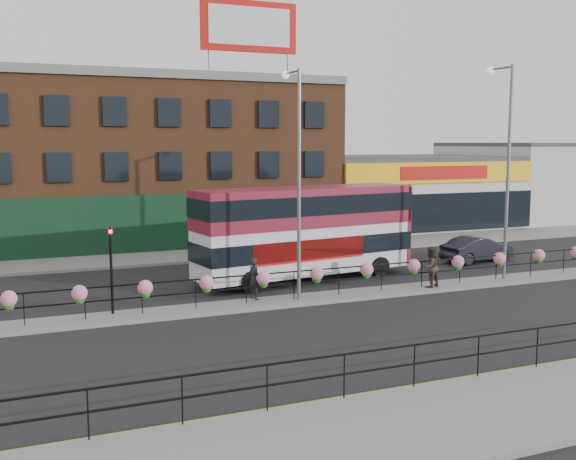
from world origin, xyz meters
name	(u,v)px	position (x,y,z in m)	size (l,w,h in m)	color
ground	(317,300)	(0.00, 0.00, 0.00)	(120.00, 120.00, 0.00)	black
south_pavement	(528,404)	(0.00, -12.00, 0.07)	(60.00, 4.00, 0.15)	slate
north_pavement	(227,253)	(0.00, 12.00, 0.07)	(60.00, 4.00, 0.15)	slate
median	(317,298)	(0.00, 0.00, 0.07)	(60.00, 1.60, 0.15)	slate
yellow_line_inner	(468,376)	(0.00, -9.70, 0.01)	(60.00, 0.10, 0.01)	gold
yellow_line_outer	(472,379)	(0.00, -9.88, 0.01)	(60.00, 0.10, 0.01)	gold
brick_building	(129,161)	(-4.00, 19.96, 5.13)	(25.00, 12.21, 10.30)	brown
supermarket	(396,191)	(16.00, 19.90, 2.65)	(15.00, 12.25, 5.30)	silver
warehouse_east	(546,180)	(30.75, 20.00, 3.15)	(14.50, 12.00, 6.30)	#B8B8B2
billboard	(249,27)	(2.50, 14.99, 13.18)	(6.00, 0.29, 4.40)	#B90D09
median_railing	(317,275)	(0.00, 0.00, 1.05)	(30.04, 0.56, 1.23)	black
south_railing	(414,356)	(-2.00, -10.10, 0.96)	(20.04, 0.05, 1.12)	black
double_decker_bus	(306,223)	(1.29, 3.91, 2.64)	(10.86, 3.97, 4.29)	silver
car	(477,249)	(11.67, 4.72, 0.68)	(4.23, 1.86, 1.35)	black
pedestrian_a	(254,279)	(-2.48, 0.54, 0.97)	(0.55, 0.69, 1.65)	black
pedestrian_b	(430,267)	(5.26, -0.25, 1.03)	(1.01, 0.88, 1.76)	#362822
lamp_column_west	(297,164)	(-0.86, 0.07, 5.49)	(0.32, 1.58, 9.01)	slate
lamp_column_east	(505,153)	(9.42, 0.21, 5.84)	(0.34, 1.69, 9.61)	slate
traffic_light_median	(111,251)	(-8.00, 0.39, 2.47)	(0.15, 0.28, 3.65)	black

